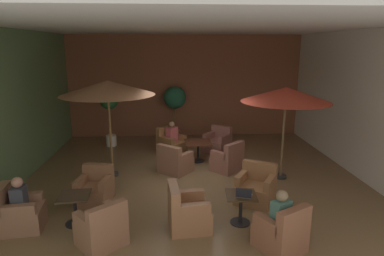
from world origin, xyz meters
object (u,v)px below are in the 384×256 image
armchair_mid_center_east (95,189)px  patron_by_window (19,194)px  armchair_front_left_north (256,188)px  patron_with_friend (172,133)px  armchair_front_right_east (218,143)px  potted_tree_mid_left (109,108)px  iced_drink_cup (238,193)px  patio_umbrella_center_beige (286,95)px  cafe_table_front_left (241,203)px  armchair_front_left_east (187,212)px  potted_tree_left_corner (175,101)px  armchair_front_right_south (171,144)px  armchair_front_right_north (228,160)px  armchair_mid_center_north (102,229)px  cafe_table_front_right (198,146)px  armchair_front_right_west (175,162)px  open_laptop (244,195)px  armchair_mid_center_south (19,214)px  patio_umbrella_tall_red (108,88)px  cafe_table_mid_center (75,204)px  patron_blue_shirt (281,211)px  armchair_front_left_south (282,233)px

armchair_mid_center_east → patron_by_window: 1.72m
armchair_front_left_north → patron_with_friend: (-1.92, 3.67, 0.42)m
armchair_front_right_east → potted_tree_mid_left: 4.02m
patron_by_window → iced_drink_cup: size_ratio=5.80×
patio_umbrella_center_beige → potted_tree_mid_left: size_ratio=1.26×
cafe_table_front_left → armchair_front_left_east: (-1.09, -0.11, -0.11)m
potted_tree_left_corner → armchair_front_right_south: bearing=-95.4°
armchair_front_right_north → patio_umbrella_center_beige: 2.48m
armchair_front_right_east → patron_by_window: 6.53m
armchair_mid_center_north → patron_with_friend: (1.29, 5.25, 0.41)m
cafe_table_front_right → patron_by_window: (-3.79, -3.78, 0.24)m
armchair_front_right_west → open_laptop: size_ratio=2.98×
armchair_mid_center_south → potted_tree_left_corner: potted_tree_left_corner is taller
cafe_table_front_left → open_laptop: 0.27m
armchair_front_right_west → patio_umbrella_tall_red: (-1.74, -0.12, 2.14)m
cafe_table_mid_center → iced_drink_cup: size_ratio=5.97×
armchair_mid_center_east → patron_blue_shirt: bearing=-30.2°
potted_tree_mid_left → armchair_front_right_west: bearing=-51.0°
cafe_table_front_right → patron_with_friend: (-0.81, 0.79, 0.24)m
armchair_mid_center_south → open_laptop: (4.42, -0.17, 0.35)m
armchair_mid_center_south → iced_drink_cup: (4.31, -0.10, 0.35)m
armchair_mid_center_east → patio_umbrella_tall_red: patio_umbrella_tall_red is taller
cafe_table_front_left → iced_drink_cup: bearing=-146.5°
patron_blue_shirt → iced_drink_cup: (-0.59, 0.86, -0.05)m
patron_blue_shirt → armchair_front_right_south: bearing=108.9°
armchair_front_left_east → armchair_mid_center_south: size_ratio=1.00×
armchair_front_left_east → armchair_mid_center_south: (-3.30, 0.16, 0.00)m
armchair_front_left_north → open_laptop: 1.24m
patio_umbrella_center_beige → potted_tree_left_corner: patio_umbrella_center_beige is taller
cafe_table_front_right → cafe_table_mid_center: same height
armchair_mid_center_east → iced_drink_cup: size_ratio=8.19×
cafe_table_front_left → armchair_front_right_north: bearing=85.4°
armchair_front_right_north → armchair_mid_center_north: size_ratio=1.01×
armchair_front_left_east → iced_drink_cup: size_ratio=8.27×
armchair_front_right_east → patio_umbrella_tall_red: bearing=-148.9°
armchair_mid_center_south → cafe_table_mid_center: bearing=7.0°
patio_umbrella_center_beige → open_laptop: size_ratio=6.86×
armchair_front_left_north → patron_by_window: patron_by_window is taller
armchair_front_left_south → patron_by_window: 5.00m
potted_tree_left_corner → patron_with_friend: (-0.14, -1.82, -0.77)m
armchair_front_right_north → cafe_table_mid_center: 4.53m
armchair_mid_center_north → patron_by_window: 1.87m
potted_tree_mid_left → potted_tree_left_corner: bearing=17.3°
armchair_front_left_south → patron_with_friend: (-1.90, 5.58, 0.41)m
cafe_table_front_left → potted_tree_mid_left: potted_tree_mid_left is taller
armchair_front_left_south → potted_tree_mid_left: potted_tree_mid_left is taller
armchair_front_right_east → iced_drink_cup: bearing=-93.2°
armchair_mid_center_east → potted_tree_left_corner: 5.70m
cafe_table_mid_center → potted_tree_mid_left: size_ratio=0.33×
armchair_front_left_north → potted_tree_mid_left: (-4.11, 4.77, 1.08)m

